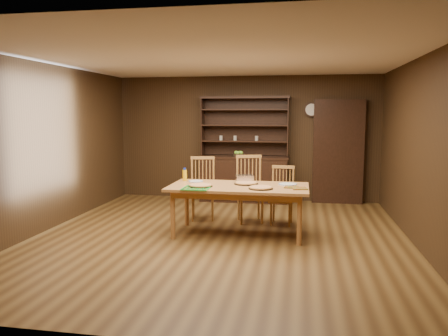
% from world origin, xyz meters
% --- Properties ---
extents(floor, '(6.00, 6.00, 0.00)m').
position_xyz_m(floor, '(0.00, 0.00, 0.00)').
color(floor, brown).
rests_on(floor, ground).
extents(room_shell, '(6.00, 6.00, 6.00)m').
position_xyz_m(room_shell, '(0.00, 0.00, 1.58)').
color(room_shell, silver).
rests_on(room_shell, floor).
extents(china_hutch, '(1.84, 0.52, 2.17)m').
position_xyz_m(china_hutch, '(-0.00, 2.75, 0.60)').
color(china_hutch, black).
rests_on(china_hutch, floor).
extents(doorway, '(1.00, 0.18, 2.10)m').
position_xyz_m(doorway, '(1.90, 2.90, 1.05)').
color(doorway, black).
rests_on(doorway, floor).
extents(wall_clock, '(0.30, 0.05, 0.30)m').
position_xyz_m(wall_clock, '(1.35, 2.96, 1.90)').
color(wall_clock, black).
rests_on(wall_clock, room_shell).
extents(dining_table, '(2.07, 1.04, 0.75)m').
position_xyz_m(dining_table, '(0.25, 0.21, 0.68)').
color(dining_table, '#B26B3E').
rests_on(dining_table, floor).
extents(chair_left, '(0.52, 0.50, 1.08)m').
position_xyz_m(chair_left, '(-0.51, 1.12, 0.57)').
color(chair_left, '#BB7E40').
rests_on(chair_left, floor).
extents(chair_center, '(0.56, 0.55, 1.12)m').
position_xyz_m(chair_center, '(0.31, 1.10, 0.60)').
color(chair_center, '#BB7E40').
rests_on(chair_center, floor).
extents(chair_right, '(0.43, 0.41, 0.96)m').
position_xyz_m(chair_right, '(0.87, 1.00, 0.51)').
color(chair_right, '#BB7E40').
rests_on(chair_right, floor).
extents(pizza_left, '(0.36, 0.36, 0.04)m').
position_xyz_m(pizza_left, '(-0.29, 0.03, 0.77)').
color(pizza_left, black).
rests_on(pizza_left, dining_table).
extents(pizza_right, '(0.35, 0.35, 0.04)m').
position_xyz_m(pizza_right, '(0.61, -0.01, 0.77)').
color(pizza_right, black).
rests_on(pizza_right, dining_table).
extents(pizza_center, '(0.37, 0.37, 0.04)m').
position_xyz_m(pizza_center, '(0.35, 0.37, 0.77)').
color(pizza_center, black).
rests_on(pizza_center, dining_table).
extents(cooling_rack, '(0.46, 0.46, 0.02)m').
position_xyz_m(cooling_rack, '(-0.32, -0.13, 0.76)').
color(cooling_rack, green).
rests_on(cooling_rack, dining_table).
extents(plate_left, '(0.23, 0.23, 0.02)m').
position_xyz_m(plate_left, '(-0.47, 0.46, 0.76)').
color(plate_left, white).
rests_on(plate_left, dining_table).
extents(plate_right, '(0.28, 0.28, 0.02)m').
position_xyz_m(plate_right, '(0.97, 0.43, 0.76)').
color(plate_right, white).
rests_on(plate_right, dining_table).
extents(foil_dish, '(0.32, 0.27, 0.11)m').
position_xyz_m(foil_dish, '(0.29, 0.59, 0.80)').
color(foil_dish, white).
rests_on(foil_dish, dining_table).
extents(juice_bottle, '(0.07, 0.07, 0.20)m').
position_xyz_m(juice_bottle, '(-0.67, 0.55, 0.84)').
color(juice_bottle, yellow).
rests_on(juice_bottle, dining_table).
extents(pot_holder_a, '(0.25, 0.25, 0.02)m').
position_xyz_m(pot_holder_a, '(1.15, 0.09, 0.76)').
color(pot_holder_a, '#9E2012').
rests_on(pot_holder_a, dining_table).
extents(pot_holder_b, '(0.21, 0.21, 0.01)m').
position_xyz_m(pot_holder_b, '(1.03, 0.18, 0.76)').
color(pot_holder_b, '#9E2012').
rests_on(pot_holder_b, dining_table).
extents(fruit_bowl, '(0.25, 0.25, 0.12)m').
position_xyz_m(fruit_bowl, '(-0.11, 2.69, 0.99)').
color(fruit_bowl, black).
rests_on(fruit_bowl, china_hutch).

